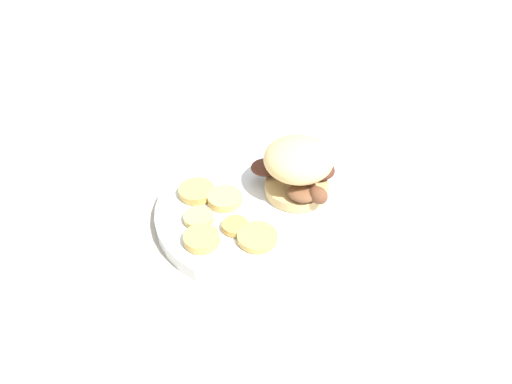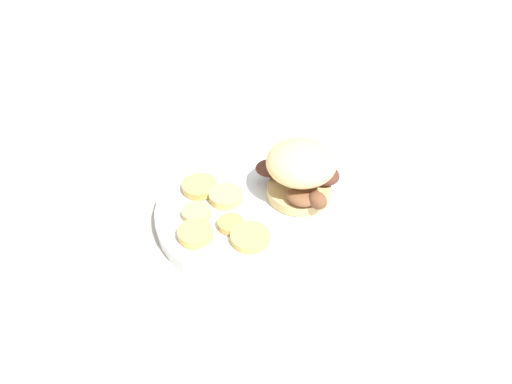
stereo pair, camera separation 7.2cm
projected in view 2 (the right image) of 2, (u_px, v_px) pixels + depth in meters
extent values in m
plane|color=#B2A899|center=(256.00, 217.00, 0.75)|extent=(4.00, 4.00, 0.00)
cylinder|color=white|center=(256.00, 211.00, 0.74)|extent=(0.30, 0.30, 0.02)
torus|color=white|center=(256.00, 207.00, 0.73)|extent=(0.29, 0.29, 0.01)
cylinder|color=tan|center=(299.00, 191.00, 0.74)|extent=(0.10, 0.10, 0.02)
ellipsoid|color=brown|center=(317.00, 200.00, 0.70)|extent=(0.04, 0.04, 0.02)
ellipsoid|color=#4C281E|center=(271.00, 168.00, 0.76)|extent=(0.04, 0.05, 0.02)
ellipsoid|color=#4C281E|center=(326.00, 175.00, 0.74)|extent=(0.06, 0.06, 0.02)
ellipsoid|color=brown|center=(305.00, 192.00, 0.72)|extent=(0.05, 0.05, 0.01)
ellipsoid|color=#4C281E|center=(299.00, 164.00, 0.77)|extent=(0.04, 0.04, 0.02)
ellipsoid|color=brown|center=(300.00, 198.00, 0.71)|extent=(0.05, 0.05, 0.02)
ellipsoid|color=#E5C17F|center=(301.00, 163.00, 0.71)|extent=(0.10, 0.10, 0.05)
cylinder|color=#DBB766|center=(226.00, 196.00, 0.74)|extent=(0.05, 0.05, 0.01)
cylinder|color=tan|center=(231.00, 224.00, 0.69)|extent=(0.04, 0.04, 0.01)
cylinder|color=#DBB766|center=(197.00, 213.00, 0.71)|extent=(0.04, 0.04, 0.01)
cylinder|color=tan|center=(196.00, 233.00, 0.68)|extent=(0.05, 0.05, 0.01)
cylinder|color=tan|center=(250.00, 237.00, 0.68)|extent=(0.05, 0.05, 0.01)
cylinder|color=tan|center=(200.00, 186.00, 0.76)|extent=(0.05, 0.05, 0.01)
cube|color=silver|center=(128.00, 178.00, 0.82)|extent=(0.10, 0.06, 0.00)
cube|color=silver|center=(91.00, 204.00, 0.77)|extent=(0.05, 0.04, 0.00)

